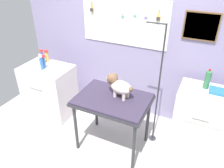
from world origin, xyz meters
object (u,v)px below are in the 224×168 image
(grooming_table, at_px, (113,103))
(cabinet_right, at_px, (200,119))
(counter_left, at_px, (50,90))
(soda_bottle, at_px, (208,79))
(shampoo_bottle, at_px, (41,63))
(grooming_arm, at_px, (157,93))
(dog, at_px, (119,85))

(grooming_table, bearing_deg, cabinet_right, 26.00)
(counter_left, distance_m, soda_bottle, 2.48)
(soda_bottle, bearing_deg, shampoo_bottle, -169.71)
(counter_left, xyz_separation_m, soda_bottle, (2.38, 0.35, 0.61))
(grooming_table, relative_size, grooming_arm, 0.55)
(cabinet_right, bearing_deg, soda_bottle, 109.93)
(grooming_arm, relative_size, cabinet_right, 1.92)
(grooming_table, height_order, soda_bottle, soda_bottle)
(dog, xyz_separation_m, cabinet_right, (1.05, 0.45, -0.53))
(dog, height_order, shampoo_bottle, shampoo_bottle)
(shampoo_bottle, height_order, soda_bottle, soda_bottle)
(dog, distance_m, counter_left, 1.48)
(grooming_table, distance_m, soda_bottle, 1.27)
(grooming_arm, relative_size, soda_bottle, 6.34)
(grooming_arm, bearing_deg, dog, -147.47)
(cabinet_right, relative_size, soda_bottle, 3.30)
(grooming_arm, bearing_deg, counter_left, -176.81)
(soda_bottle, bearing_deg, counter_left, -171.68)
(grooming_arm, bearing_deg, soda_bottle, 23.43)
(dog, distance_m, cabinet_right, 1.26)
(grooming_table, xyz_separation_m, grooming_arm, (0.50, 0.37, 0.09))
(grooming_arm, xyz_separation_m, cabinet_right, (0.60, 0.17, -0.37))
(cabinet_right, xyz_separation_m, shampoo_bottle, (-2.40, -0.35, 0.53))
(shampoo_bottle, bearing_deg, grooming_table, -7.89)
(counter_left, bearing_deg, soda_bottle, 8.32)
(shampoo_bottle, xyz_separation_m, soda_bottle, (2.37, 0.43, 0.06))
(dog, xyz_separation_m, soda_bottle, (1.02, 0.53, 0.06))
(counter_left, bearing_deg, shampoo_bottle, -85.26)
(grooming_arm, bearing_deg, shampoo_bottle, -174.18)
(grooming_arm, distance_m, soda_bottle, 0.66)
(dog, bearing_deg, grooming_table, -120.70)
(grooming_table, bearing_deg, grooming_arm, 36.39)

